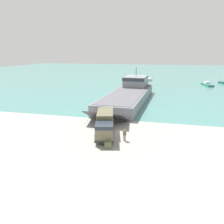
# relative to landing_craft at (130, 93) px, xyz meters

# --- Properties ---
(ground_plane) EXTENTS (240.00, 240.00, 0.00)m
(ground_plane) POSITION_rel_landing_craft_xyz_m (0.65, -23.29, -1.85)
(ground_plane) COLOR gray
(water_surface) EXTENTS (240.00, 180.00, 0.01)m
(water_surface) POSITION_rel_landing_craft_xyz_m (0.65, 72.84, -1.85)
(water_surface) COLOR #477F7A
(water_surface) RESTS_ON ground_plane
(landing_craft) EXTENTS (9.93, 34.89, 7.61)m
(landing_craft) POSITION_rel_landing_craft_xyz_m (0.00, 0.00, 0.00)
(landing_craft) COLOR gray
(landing_craft) RESTS_ON ground_plane
(military_truck) EXTENTS (4.24, 8.46, 3.23)m
(military_truck) POSITION_rel_landing_craft_xyz_m (0.16, -24.79, -0.17)
(military_truck) COLOR #6B664C
(military_truck) RESTS_ON ground_plane
(soldier_on_ramp) EXTENTS (0.50, 0.42, 1.67)m
(soldier_on_ramp) POSITION_rel_landing_craft_xyz_m (3.37, -26.31, -0.89)
(soldier_on_ramp) COLOR #566042
(soldier_on_ramp) RESTS_ON ground_plane
(moored_boat_a) EXTENTS (5.82, 6.23, 2.17)m
(moored_boat_a) POSITION_rel_landing_craft_xyz_m (0.56, 38.95, -1.13)
(moored_boat_a) COLOR white
(moored_boat_a) RESTS_ON ground_plane
(moored_boat_c) EXTENTS (3.59, 7.40, 1.47)m
(moored_boat_c) POSITION_rel_landing_craft_xyz_m (23.57, 30.57, -1.36)
(moored_boat_c) COLOR #2D7060
(moored_boat_c) RESTS_ON ground_plane
(cargo_crate) EXTENTS (0.96, 1.11, 0.84)m
(cargo_crate) POSITION_rel_landing_craft_xyz_m (1.74, -29.10, -1.43)
(cargo_crate) COLOR #566042
(cargo_crate) RESTS_ON ground_plane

